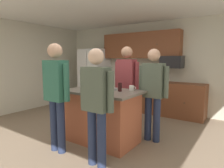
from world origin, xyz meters
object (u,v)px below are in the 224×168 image
Objects in this scene: person_guest_by_door at (127,82)px; mug_ceramic_white at (132,88)px; person_elder_center at (153,89)px; glass_stout_tall at (83,85)px; kitchen_island at (103,116)px; person_guest_right at (56,90)px; tumbler_amber at (120,87)px; serving_tray at (103,89)px; person_host_foreground at (96,100)px; microwave_over_range at (172,62)px; mug_blue_stoneware at (96,85)px; refrigerator at (94,77)px.

mug_ceramic_white is (0.40, -0.50, -0.03)m from person_guest_by_door.
person_elder_center is 1.30m from glass_stout_tall.
glass_stout_tall is (-0.40, -0.08, 0.55)m from kitchen_island.
person_guest_right is at bearing 12.37° from person_elder_center.
mug_ceramic_white is at bearing 41.48° from person_guest_by_door.
tumbler_amber is 1.03× the size of glass_stout_tall.
mug_ceramic_white reaches higher than serving_tray.
microwave_over_range is at bearing -31.93° from person_host_foreground.
person_elder_center is (0.74, 0.55, 0.50)m from kitchen_island.
person_host_foreground is at bearing -51.06° from mug_blue_stoneware.
person_guest_right is at bearing -130.65° from tumbler_amber.
kitchen_island is at bearing -0.00° from person_elder_center.
person_guest_by_door is (0.04, 0.79, 0.56)m from kitchen_island.
mug_ceramic_white is (0.12, 0.21, -0.03)m from tumbler_amber.
glass_stout_tall is at bearing 28.81° from person_guest_right.
mug_blue_stoneware is (-0.78, -0.04, 0.00)m from mug_ceramic_white.
glass_stout_tall is at bearing -54.23° from refrigerator.
tumbler_amber is (2.45, -2.25, 0.11)m from refrigerator.
kitchen_island is 0.68m from mug_blue_stoneware.
kitchen_island is at bearing 0.00° from person_guest_right.
microwave_over_range is 3.20m from person_host_foreground.
person_elder_center is 1.30m from person_host_foreground.
tumbler_amber is 0.69m from mug_blue_stoneware.
person_elder_center is 1.71m from person_guest_right.
microwave_over_range reaches higher than kitchen_island.
person_guest_by_door is 4.07× the size of serving_tray.
person_guest_right is (1.75, -3.06, 0.10)m from refrigerator.
person_host_foreground is (-0.31, -1.27, -0.03)m from person_elder_center.
mug_ceramic_white is at bearing 61.04° from tumbler_amber.
tumbler_amber is 0.73m from glass_stout_tall.
kitchen_island is at bearing 0.00° from person_guest_by_door.
refrigerator is 3.98m from person_host_foreground.
kitchen_island is 0.82× the size of person_host_foreground.
tumbler_amber is at bearing -42.55° from refrigerator.
kitchen_island is 8.85× the size of tumbler_amber.
person_elder_center reaches higher than serving_tray.
refrigerator reaches higher than tumbler_amber.
person_guest_right is (-1.12, -1.29, 0.04)m from person_elder_center.
person_elder_center is at bearing 48.41° from tumbler_amber.
person_elder_center reaches higher than tumbler_amber.
tumbler_amber is at bearing 13.60° from kitchen_island.
person_guest_by_door is 1.58m from person_guest_right.
microwave_over_range is 1.76m from person_guest_by_door.
microwave_over_range is 4.35× the size of mug_blue_stoneware.
mug_blue_stoneware is (0.05, 0.33, -0.03)m from glass_stout_tall.
tumbler_amber is 0.35m from serving_tray.
mug_blue_stoneware reaches higher than serving_tray.
tumbler_amber is at bearing -13.49° from person_guest_right.
microwave_over_range is at bearing 79.08° from kitchen_island.
person_guest_by_door reaches higher than tumbler_amber.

